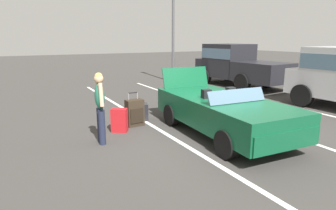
{
  "coord_description": "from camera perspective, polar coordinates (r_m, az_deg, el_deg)",
  "views": [
    {
      "loc": [
        5.5,
        -4.56,
        2.39
      ],
      "look_at": [
        -0.74,
        -1.16,
        0.75
      ],
      "focal_mm": 30.95,
      "sensor_mm": 36.0,
      "label": 1
    }
  ],
  "objects": [
    {
      "name": "suitcase_medium_bright",
      "position": [
        7.65,
        -9.54,
        -2.99
      ],
      "size": [
        0.43,
        0.46,
        0.62
      ],
      "rotation": [
        0.0,
        0.0,
        2.52
      ],
      "color": "red",
      "rests_on": "ground_plane"
    },
    {
      "name": "parked_pickup_truck_near",
      "position": [
        15.38,
        13.09,
        7.9
      ],
      "size": [
        5.14,
        2.37,
        2.1
      ],
      "rotation": [
        0.0,
        0.0,
        3.22
      ],
      "color": "black",
      "rests_on": "ground_plane"
    },
    {
      "name": "suitcase_small_carryon",
      "position": [
        8.66,
        -4.68,
        -1.35
      ],
      "size": [
        0.39,
        0.3,
        0.5
      ],
      "rotation": [
        0.0,
        0.0,
        4.4
      ],
      "color": "black",
      "rests_on": "ground_plane"
    },
    {
      "name": "convertible_car",
      "position": [
        7.21,
        11.64,
        -1.71
      ],
      "size": [
        4.23,
        2.02,
        1.53
      ],
      "rotation": [
        0.0,
        0.0,
        -0.06
      ],
      "color": "#0F4C2D",
      "rests_on": "ground_plane"
    },
    {
      "name": "suitcase_large_black",
      "position": [
        8.09,
        -6.57,
        -1.54
      ],
      "size": [
        0.32,
        0.49,
        0.94
      ],
      "rotation": [
        0.0,
        0.0,
        0.05
      ],
      "color": "#2D2319",
      "rests_on": "ground_plane"
    },
    {
      "name": "ground_plane",
      "position": [
        7.53,
        10.53,
        -5.72
      ],
      "size": [
        80.0,
        80.0,
        0.0
      ],
      "primitive_type": "plane",
      "color": "#383533"
    },
    {
      "name": "parking_lamp_post",
      "position": [
        16.02,
        1.03,
        16.38
      ],
      "size": [
        0.5,
        0.24,
        5.82
      ],
      "color": "#4C4C51",
      "rests_on": "ground_plane"
    },
    {
      "name": "lot_line_mid",
      "position": [
        8.51,
        18.27,
        -3.99
      ],
      "size": [
        18.0,
        0.12,
        0.01
      ],
      "primitive_type": "cube",
      "color": "silver",
      "rests_on": "ground_plane"
    },
    {
      "name": "lot_line_near",
      "position": [
        6.86,
        2.45,
        -7.41
      ],
      "size": [
        18.0,
        0.12,
        0.01
      ],
      "primitive_type": "cube",
      "color": "silver",
      "rests_on": "ground_plane"
    },
    {
      "name": "lot_line_far",
      "position": [
        10.59,
        28.36,
        -1.62
      ],
      "size": [
        18.0,
        0.12,
        0.01
      ],
      "primitive_type": "cube",
      "color": "silver",
      "rests_on": "ground_plane"
    },
    {
      "name": "traveler_person",
      "position": [
        6.74,
        -13.24,
        0.14
      ],
      "size": [
        0.61,
        0.25,
        1.65
      ],
      "rotation": [
        0.0,
        0.0,
        1.47
      ],
      "color": "#1E2338",
      "rests_on": "ground_plane"
    }
  ]
}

